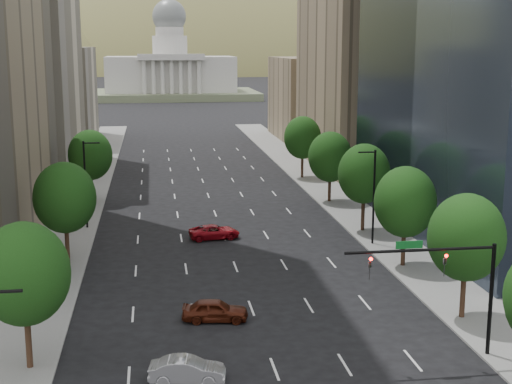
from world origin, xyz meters
name	(u,v)px	position (x,y,z in m)	size (l,w,h in m)	color
sidewalk_left	(61,242)	(-15.50, 60.00, 0.07)	(6.00, 200.00, 0.15)	slate
sidewalk_right	(377,230)	(15.50, 60.00, 0.07)	(6.00, 200.00, 0.15)	slate
midrise_cream_left	(23,51)	(-25.00, 103.00, 17.50)	(14.00, 30.00, 35.00)	beige
filler_left	(55,95)	(-25.00, 136.00, 9.00)	(14.00, 26.00, 18.00)	beige
parking_tan_right	(361,68)	(25.00, 100.00, 15.00)	(14.00, 30.00, 30.00)	#8C7759
filler_right	(313,98)	(25.00, 133.00, 8.00)	(14.00, 26.00, 16.00)	#8C7759
tree_right_1	(466,238)	(14.00, 36.00, 5.75)	(5.20, 5.20, 8.75)	#382316
tree_right_2	(405,202)	(14.00, 48.00, 5.60)	(5.20, 5.20, 8.61)	#382316
tree_right_3	(364,174)	(14.00, 60.00, 5.89)	(5.20, 5.20, 8.89)	#382316
tree_right_4	(330,157)	(14.00, 74.00, 5.46)	(5.20, 5.20, 8.46)	#382316
tree_right_5	(303,138)	(14.00, 90.00, 5.75)	(5.20, 5.20, 8.75)	#382316
tree_left_0	(24,274)	(-14.00, 32.00, 5.75)	(5.20, 5.20, 8.75)	#382316
tree_left_1	(65,198)	(-14.00, 52.00, 5.96)	(5.20, 5.20, 8.97)	#382316
tree_left_2	(90,155)	(-14.00, 78.00, 5.68)	(5.20, 5.20, 8.68)	#382316
streetlight_rn	(373,194)	(13.44, 55.00, 4.84)	(1.70, 0.20, 9.00)	black
streetlight_ln	(86,182)	(-13.44, 65.00, 4.84)	(1.70, 0.20, 9.00)	black
traffic_signal	(453,276)	(10.53, 30.00, 5.17)	(9.12, 0.40, 7.38)	black
capitol	(171,74)	(0.00, 249.71, 8.58)	(60.00, 40.00, 35.20)	#596647
foothills	(202,113)	(34.67, 599.39, -37.78)	(720.00, 413.00, 263.00)	olive
car_maroon	(215,310)	(-2.76, 37.98, 0.76)	(1.80, 4.46, 1.52)	#44170B
car_silver	(187,370)	(-5.07, 29.11, 0.70)	(1.48, 4.25, 1.40)	#A9A9AF
car_red_far	(214,232)	(-0.99, 59.32, 0.68)	(2.25, 4.88, 1.36)	maroon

